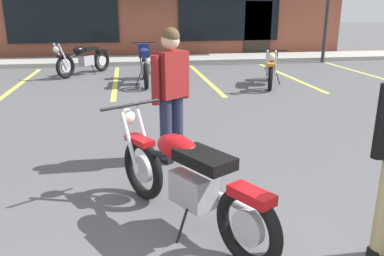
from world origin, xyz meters
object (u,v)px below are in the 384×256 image
(motorcycle_foreground_classic, at_px, (186,178))
(person_in_shorts_foreground, at_px, (171,88))
(motorcycle_black_cruiser, at_px, (145,62))
(motorcycle_green_cafe_racer, at_px, (271,67))
(motorcycle_red_sportbike, at_px, (84,59))

(motorcycle_foreground_classic, height_order, person_in_shorts_foreground, person_in_shorts_foreground)
(motorcycle_black_cruiser, bearing_deg, person_in_shorts_foreground, -89.17)
(motorcycle_foreground_classic, xyz_separation_m, person_in_shorts_foreground, (0.05, 1.57, 0.49))
(motorcycle_black_cruiser, xyz_separation_m, motorcycle_green_cafe_racer, (3.10, -0.83, -0.07))
(motorcycle_black_cruiser, bearing_deg, motorcycle_green_cafe_racer, -15.01)
(motorcycle_green_cafe_racer, bearing_deg, person_in_shorts_foreground, -123.18)
(motorcycle_red_sportbike, relative_size, motorcycle_green_cafe_racer, 0.87)
(person_in_shorts_foreground, bearing_deg, motorcycle_red_sportbike, 104.15)
(motorcycle_foreground_classic, distance_m, motorcycle_black_cruiser, 7.02)
(person_in_shorts_foreground, bearing_deg, motorcycle_green_cafe_racer, 56.82)
(motorcycle_foreground_classic, height_order, motorcycle_green_cafe_racer, same)
(motorcycle_red_sportbike, bearing_deg, person_in_shorts_foreground, -75.85)
(person_in_shorts_foreground, bearing_deg, motorcycle_foreground_classic, -91.94)
(motorcycle_foreground_classic, relative_size, motorcycle_black_cruiser, 0.89)
(motorcycle_foreground_classic, relative_size, person_in_shorts_foreground, 1.12)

